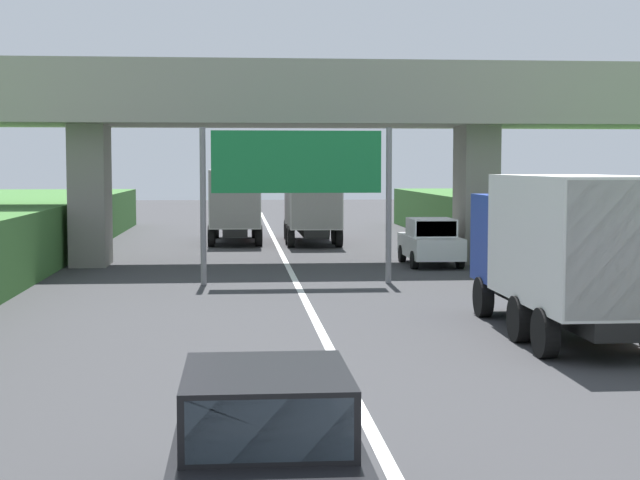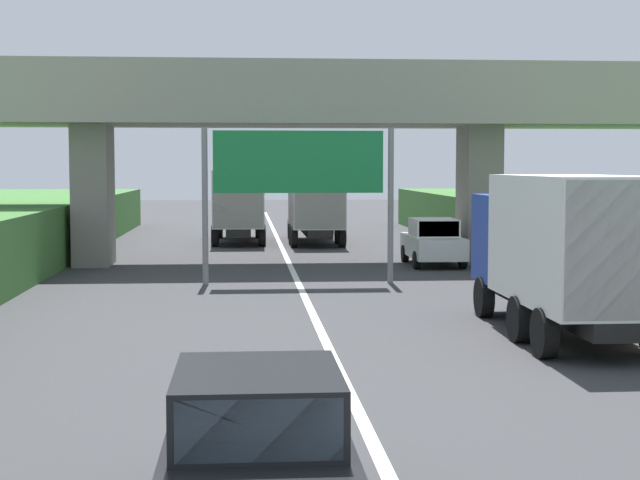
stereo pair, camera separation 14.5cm
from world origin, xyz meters
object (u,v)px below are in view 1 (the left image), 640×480
(truck_blue, at_px, (562,246))
(car_black, at_px, (266,457))
(overhead_highway_sign, at_px, (297,171))
(car_white, at_px, (431,242))
(construction_barrel_3, at_px, (590,297))
(truck_red, at_px, (311,202))
(truck_silver, at_px, (235,202))

(truck_blue, bearing_deg, car_black, -121.07)
(overhead_highway_sign, relative_size, truck_blue, 0.81)
(car_white, bearing_deg, construction_barrel_3, -83.13)
(truck_red, bearing_deg, car_white, -71.01)
(car_white, bearing_deg, truck_red, 108.99)
(car_black, xyz_separation_m, construction_barrel_3, (8.24, 13.65, -0.40))
(truck_red, bearing_deg, car_black, -95.00)
(truck_red, bearing_deg, overhead_highway_sign, -95.93)
(overhead_highway_sign, bearing_deg, truck_silver, 96.65)
(construction_barrel_3, bearing_deg, truck_red, 102.58)
(truck_silver, bearing_deg, overhead_highway_sign, -83.35)
(truck_blue, xyz_separation_m, car_white, (0.16, 14.95, -1.08))
(truck_red, distance_m, construction_barrel_3, 23.29)
(truck_red, distance_m, truck_silver, 3.63)
(overhead_highway_sign, xyz_separation_m, car_white, (5.21, 5.20, -2.63))
(car_black, xyz_separation_m, car_white, (6.77, 25.91, 0.00))
(truck_silver, relative_size, car_black, 1.78)
(car_black, bearing_deg, car_white, 75.37)
(truck_red, relative_size, truck_silver, 1.00)
(truck_red, height_order, construction_barrel_3, truck_red)
(truck_blue, bearing_deg, truck_red, 97.69)
(overhead_highway_sign, relative_size, truck_silver, 0.81)
(truck_blue, xyz_separation_m, construction_barrel_3, (1.64, 2.68, -1.47))
(overhead_highway_sign, bearing_deg, construction_barrel_3, -46.58)
(car_black, bearing_deg, construction_barrel_3, 58.87)
(truck_silver, distance_m, construction_barrel_3, 25.06)
(truck_silver, bearing_deg, car_white, -57.60)
(overhead_highway_sign, xyz_separation_m, construction_barrel_3, (6.69, -7.07, -3.03))
(car_black, bearing_deg, overhead_highway_sign, 85.70)
(car_white, distance_m, construction_barrel_3, 12.36)
(car_black, distance_m, construction_barrel_3, 15.95)
(truck_red, height_order, truck_blue, same)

